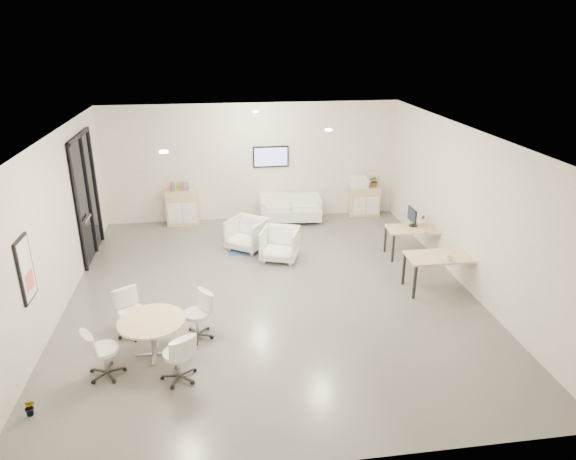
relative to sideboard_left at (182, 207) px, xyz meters
The scene contains 21 objects.
room_shell 4.81m from the sideboard_left, 65.30° to the right, with size 9.60×10.60×4.80m.
glass_door 2.84m from the sideboard_left, 138.84° to the right, with size 0.09×1.90×2.85m.
artwork 6.28m from the sideboard_left, 109.00° to the right, with size 0.05×0.54×1.04m.
wall_tv 2.77m from the sideboard_left, ahead, with size 0.98×0.06×0.58m.
ceiling_spots 4.70m from the sideboard_left, 62.82° to the right, with size 3.14×4.14×0.03m.
sideboard_left is the anchor object (origin of this frame).
sideboard_right 5.11m from the sideboard_left, ahead, with size 0.83×0.40×0.83m.
books 0.59m from the sideboard_left, behind, with size 0.49×0.14×0.22m.
printer 4.93m from the sideboard_left, ahead, with size 0.55×0.48×0.36m.
loveseat 2.95m from the sideboard_left, ahead, with size 1.73×0.97×0.62m.
blue_rug 2.59m from the sideboard_left, 41.55° to the right, with size 1.63×1.09×0.01m, color navy.
armchair_left 2.54m from the sideboard_left, 50.36° to the right, with size 0.82×0.76×0.84m, color white.
armchair_right 3.56m from the sideboard_left, 49.06° to the right, with size 0.81×0.76×0.83m, color white.
desk_rear 6.21m from the sideboard_left, 27.97° to the right, with size 1.37×0.78×0.68m.
desk_front 7.09m from the sideboard_left, 40.51° to the right, with size 1.44×0.73×0.75m.
monitor 6.12m from the sideboard_left, 26.90° to the right, with size 0.20×0.50×0.44m.
round_table 6.14m from the sideboard_left, 91.69° to the right, with size 1.08×1.08×0.66m.
meeting_chairs 6.14m from the sideboard_left, 91.69° to the right, with size 2.17×2.17×0.82m.
plant_cabinet 5.41m from the sideboard_left, ahead, with size 0.30×0.33×0.26m, color #3F7F3F.
plant_floor 7.56m from the sideboard_left, 103.35° to the right, with size 0.15×0.27×0.12m, color #3F7F3F.
cup 7.28m from the sideboard_left, 41.80° to the right, with size 0.11×0.09×0.11m, color white.
Camera 1 is at (-0.98, -9.22, 4.99)m, focal length 32.00 mm.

